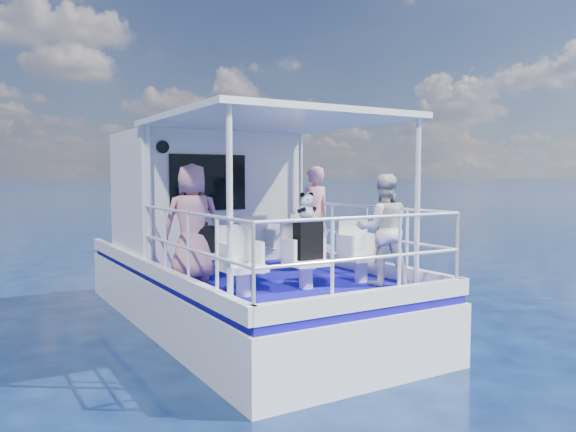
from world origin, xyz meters
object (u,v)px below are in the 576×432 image
at_px(passenger_stbd_aft, 383,229).
at_px(backpack_center, 308,239).
at_px(panda, 307,206).
at_px(passenger_port_fwd, 193,222).

bearing_deg(passenger_stbd_aft, backpack_center, 11.81).
distance_m(backpack_center, panda, 0.43).
height_order(passenger_stbd_aft, backpack_center, passenger_stbd_aft).
relative_size(backpack_center, panda, 1.53).
height_order(passenger_stbd_aft, panda, passenger_stbd_aft).
relative_size(passenger_port_fwd, passenger_stbd_aft, 1.09).
relative_size(passenger_stbd_aft, backpack_center, 2.86).
xyz_separation_m(passenger_port_fwd, passenger_stbd_aft, (2.07, -1.60, -0.07)).
height_order(passenger_port_fwd, panda, passenger_port_fwd).
height_order(passenger_port_fwd, passenger_stbd_aft, passenger_port_fwd).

